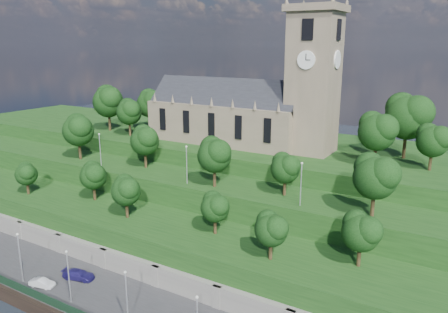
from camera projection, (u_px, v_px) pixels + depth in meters
The scene contains 14 objects.
promenade at pixel (103, 300), 59.09m from camera, with size 160.00×12.00×2.00m, color #2D2D30.
fence at pixel (70, 310), 54.20m from camera, with size 160.00×0.10×1.20m, color #163320.
retaining_wall at pixel (132, 271), 63.67m from camera, with size 160.00×2.10×5.00m.
embankment_lower at pixel (158, 246), 68.31m from camera, with size 160.00×12.00×8.00m, color #173A13.
embankment_upper at pixel (198, 211), 76.95m from camera, with size 160.00×10.00×12.00m, color #173A13.
hilltop at pixel (253, 174), 94.02m from camera, with size 160.00×32.00×15.00m, color #173A13.
church at pixel (248, 107), 86.54m from camera, with size 38.60×12.35×27.60m.
trees_lower at pixel (173, 197), 64.83m from camera, with size 63.51×8.47×7.00m.
trees_upper at pixel (192, 147), 73.41m from camera, with size 64.47×8.63×9.23m.
trees_hilltop at pixel (246, 111), 86.08m from camera, with size 74.92×16.60×11.50m.
lamp_posts_promenade at pixel (68, 272), 55.86m from camera, with size 60.36×0.36×7.35m.
lamp_posts_upper at pixel (187, 161), 72.00m from camera, with size 40.36×0.36×6.50m.
car_middle at pixel (42, 283), 60.29m from camera, with size 1.26×3.62×1.19m, color #BCBDC2.
car_right at pixel (79, 275), 62.32m from camera, with size 1.90×4.67×1.35m, color navy.
Camera 1 is at (41.02, -30.46, 34.59)m, focal length 35.00 mm.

